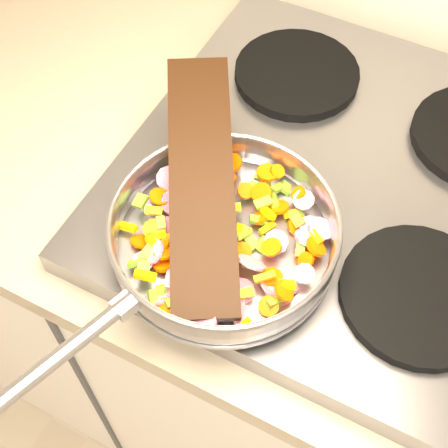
% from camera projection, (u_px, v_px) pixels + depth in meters
% --- Properties ---
extents(cooktop, '(0.60, 0.60, 0.04)m').
position_uv_depth(cooktop, '(347.00, 183.00, 0.87)').
color(cooktop, '#939399').
rests_on(cooktop, counter_top).
extents(grate_fl, '(0.19, 0.19, 0.02)m').
position_uv_depth(grate_fl, '(211.00, 207.00, 0.81)').
color(grate_fl, black).
rests_on(grate_fl, cooktop).
extents(grate_fr, '(0.19, 0.19, 0.02)m').
position_uv_depth(grate_fr, '(419.00, 295.00, 0.74)').
color(grate_fr, black).
rests_on(grate_fr, cooktop).
extents(grate_bl, '(0.19, 0.19, 0.02)m').
position_uv_depth(grate_bl, '(297.00, 74.00, 0.95)').
color(grate_bl, black).
rests_on(grate_bl, cooktop).
extents(saute_pan, '(0.31, 0.47, 0.06)m').
position_uv_depth(saute_pan, '(222.00, 234.00, 0.74)').
color(saute_pan, '#9E9EA5').
rests_on(saute_pan, grate_fl).
extents(vegetable_heap, '(0.25, 0.26, 0.05)m').
position_uv_depth(vegetable_heap, '(221.00, 241.00, 0.75)').
color(vegetable_heap, '#FF5B01').
rests_on(vegetable_heap, saute_pan).
extents(wooden_spatula, '(0.24, 0.33, 0.09)m').
position_uv_depth(wooden_spatula, '(202.00, 180.00, 0.75)').
color(wooden_spatula, black).
rests_on(wooden_spatula, saute_pan).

